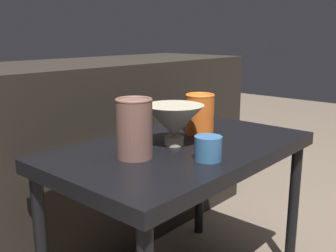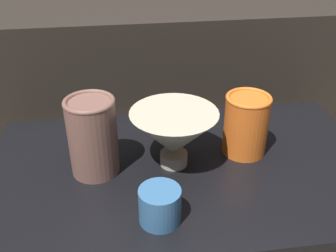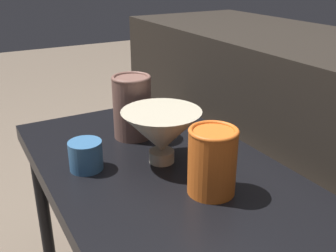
% 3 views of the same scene
% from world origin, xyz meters
% --- Properties ---
extents(table, '(0.80, 0.48, 0.51)m').
position_xyz_m(table, '(0.00, 0.00, 0.45)').
color(table, black).
rests_on(table, ground_plane).
extents(couch_backdrop, '(1.64, 0.50, 0.72)m').
position_xyz_m(couch_backdrop, '(0.00, 0.54, 0.36)').
color(couch_backdrop, black).
rests_on(couch_backdrop, ground_plane).
extents(bowl, '(0.17, 0.17, 0.12)m').
position_xyz_m(bowl, '(-0.02, 0.01, 0.58)').
color(bowl, '#B2A88E').
rests_on(bowl, table).
extents(vase_textured_left, '(0.10, 0.10, 0.16)m').
position_xyz_m(vase_textured_left, '(-0.18, 0.01, 0.59)').
color(vase_textured_left, brown).
rests_on(vase_textured_left, table).
extents(vase_colorful_right, '(0.09, 0.09, 0.13)m').
position_xyz_m(vase_colorful_right, '(0.13, 0.04, 0.58)').
color(vase_colorful_right, orange).
rests_on(vase_colorful_right, table).
extents(cup, '(0.07, 0.07, 0.06)m').
position_xyz_m(cup, '(-0.07, -0.15, 0.54)').
color(cup, '#33608E').
rests_on(cup, table).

